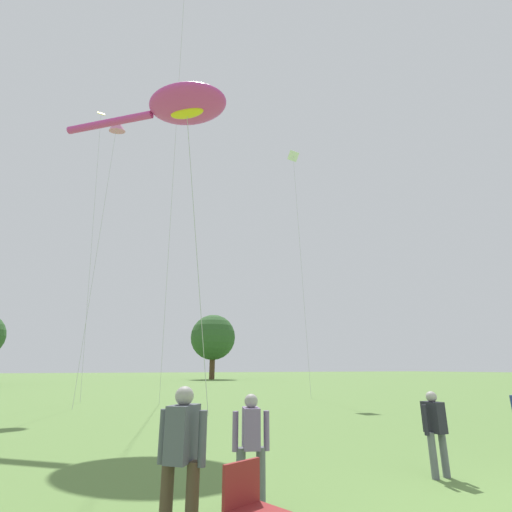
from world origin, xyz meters
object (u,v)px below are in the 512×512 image
at_px(folding_chair, 250,503).
at_px(small_kite_streamer_purple, 99,145).
at_px(big_show_kite, 183,106).
at_px(small_kite_delta_white, 183,16).
at_px(tree_oak_left, 213,337).
at_px(person_child_front, 435,427).
at_px(small_kite_stunt_black, 294,173).
at_px(person_dark_jacket, 182,451).
at_px(person_photographer, 251,441).
at_px(small_kite_bird_shape, 117,125).

distance_m(folding_chair, small_kite_streamer_purple, 28.10).
relative_size(big_show_kite, folding_chair, 15.82).
bearing_deg(small_kite_delta_white, small_kite_streamer_purple, 88.67).
relative_size(small_kite_delta_white, tree_oak_left, 2.37).
relative_size(person_child_front, small_kite_delta_white, 0.06).
distance_m(small_kite_delta_white, tree_oak_left, 47.57).
xyz_separation_m(person_child_front, small_kite_stunt_black, (6.92, 16.48, 14.92)).
relative_size(big_show_kite, person_dark_jacket, 8.65).
bearing_deg(big_show_kite, small_kite_stunt_black, 75.56).
distance_m(person_photographer, person_dark_jacket, 1.33).
bearing_deg(small_kite_streamer_purple, person_child_front, 8.47).
bearing_deg(small_kite_delta_white, tree_oak_left, 45.79).
bearing_deg(small_kite_delta_white, small_kite_stunt_black, 0.98).
height_order(person_photographer, small_kite_delta_white, small_kite_delta_white).
height_order(big_show_kite, small_kite_streamer_purple, small_kite_streamer_purple).
height_order(person_child_front, tree_oak_left, tree_oak_left).
xyz_separation_m(small_kite_delta_white, tree_oak_left, (15.48, 42.45, -14.88)).
xyz_separation_m(person_photographer, small_kite_bird_shape, (-2.18, 17.19, 15.88)).
distance_m(small_kite_streamer_purple, tree_oak_left, 40.00).
relative_size(person_dark_jacket, folding_chair, 1.83).
bearing_deg(small_kite_stunt_black, big_show_kite, 124.14).
bearing_deg(person_dark_jacket, small_kite_bird_shape, 43.36).
xyz_separation_m(person_dark_jacket, small_kite_streamer_purple, (-2.11, 21.79, 16.37)).
xyz_separation_m(person_dark_jacket, tree_oak_left, (17.22, 55.11, 5.60)).
relative_size(small_kite_streamer_purple, tree_oak_left, 2.03).
distance_m(person_photographer, small_kite_stunt_black, 24.58).
relative_size(folding_chair, small_kite_bird_shape, 0.05).
height_order(folding_chair, small_kite_stunt_black, small_kite_stunt_black).
relative_size(person_child_front, small_kite_streamer_purple, 0.07).
xyz_separation_m(big_show_kite, small_kite_streamer_purple, (-3.68, 11.92, 4.20)).
bearing_deg(folding_chair, small_kite_stunt_black, -142.79).
relative_size(person_photographer, small_kite_stunt_black, 0.08).
bearing_deg(person_photographer, big_show_kite, 12.63).
bearing_deg(big_show_kite, small_kite_streamer_purple, 146.14).
distance_m(person_child_front, small_kite_streamer_purple, 27.54).
bearing_deg(small_kite_streamer_purple, person_photographer, -0.54).
xyz_separation_m(person_photographer, folding_chair, (-0.56, -1.31, -0.31)).
relative_size(big_show_kite, person_child_front, 9.92).
distance_m(big_show_kite, tree_oak_left, 48.32).
height_order(small_kite_delta_white, small_kite_stunt_black, small_kite_delta_white).
xyz_separation_m(folding_chair, small_kite_delta_white, (1.18, 13.26, 20.87)).
height_order(big_show_kite, tree_oak_left, big_show_kite).
relative_size(small_kite_stunt_black, tree_oak_left, 1.74).
xyz_separation_m(person_child_front, small_kite_delta_white, (-2.86, 11.89, 20.59)).
relative_size(folding_chair, small_kite_stunt_black, 0.05).
bearing_deg(person_photographer, person_child_front, -73.50).
height_order(small_kite_stunt_black, tree_oak_left, small_kite_stunt_black).
bearing_deg(person_photographer, small_kite_streamer_purple, 24.16).
relative_size(person_dark_jacket, small_kite_streamer_purple, 0.08).
xyz_separation_m(small_kite_bird_shape, small_kite_stunt_black, (12.59, -0.64, -0.99)).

